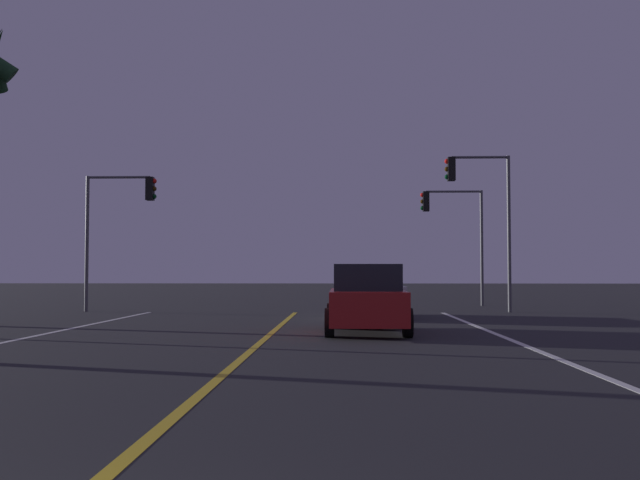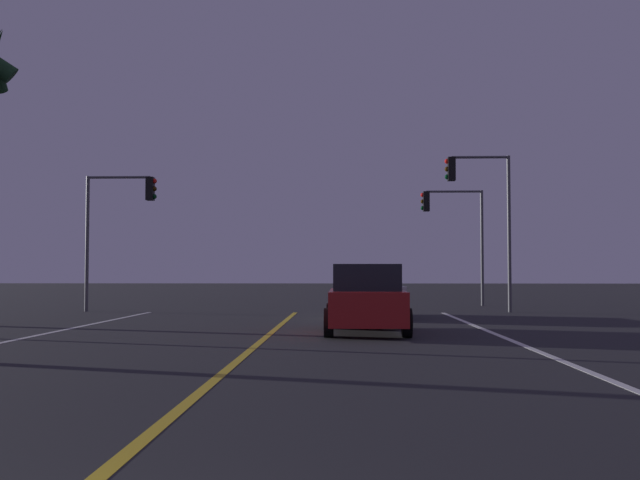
# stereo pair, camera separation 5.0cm
# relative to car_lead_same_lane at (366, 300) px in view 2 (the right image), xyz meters

# --- Properties ---
(lane_edge_right) EXTENTS (0.16, 31.39, 0.01)m
(lane_edge_right) POSITION_rel_car_lead_same_lane_xyz_m (3.14, -6.37, -0.82)
(lane_edge_right) COLOR silver
(lane_edge_right) RESTS_ON ground
(lane_center_divider) EXTENTS (0.16, 31.39, 0.01)m
(lane_center_divider) POSITION_rel_car_lead_same_lane_xyz_m (-2.36, -6.37, -0.82)
(lane_center_divider) COLOR gold
(lane_center_divider) RESTS_ON ground
(car_lead_same_lane) EXTENTS (2.02, 4.30, 1.70)m
(car_lead_same_lane) POSITION_rel_car_lead_same_lane_xyz_m (0.00, 0.00, 0.00)
(car_lead_same_lane) COLOR black
(car_lead_same_lane) RESTS_ON ground
(car_ahead_far) EXTENTS (2.02, 4.30, 1.70)m
(car_ahead_far) POSITION_rel_car_lead_same_lane_xyz_m (0.49, 6.45, 0.00)
(car_ahead_far) COLOR black
(car_ahead_far) RESTS_ON ground
(traffic_light_near_right) EXTENTS (2.49, 0.36, 5.95)m
(traffic_light_near_right) POSITION_rel_car_lead_same_lane_xyz_m (4.65, 9.82, 3.53)
(traffic_light_near_right) COLOR #4C4C51
(traffic_light_near_right) RESTS_ON ground
(traffic_light_near_left) EXTENTS (2.76, 0.36, 5.24)m
(traffic_light_near_left) POSITION_rel_car_lead_same_lane_xyz_m (-9.16, 9.82, 3.06)
(traffic_light_near_left) COLOR #4C4C51
(traffic_light_near_left) RESTS_ON ground
(traffic_light_far_right) EXTENTS (2.84, 0.36, 5.24)m
(traffic_light_far_right) POSITION_rel_car_lead_same_lane_xyz_m (4.41, 15.32, 3.07)
(traffic_light_far_right) COLOR #4C4C51
(traffic_light_far_right) RESTS_ON ground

